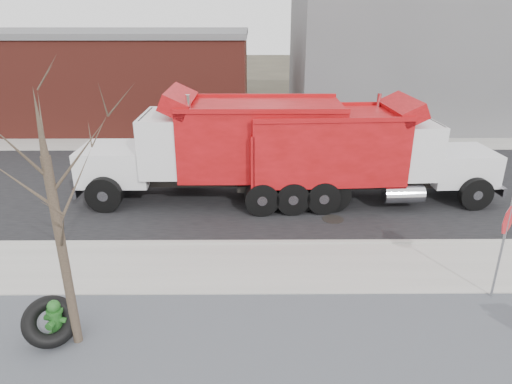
{
  "coord_description": "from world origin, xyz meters",
  "views": [
    {
      "loc": [
        0.41,
        -10.18,
        6.38
      ],
      "look_at": [
        0.49,
        2.16,
        1.4
      ],
      "focal_mm": 32.0,
      "sensor_mm": 36.0,
      "label": 1
    }
  ],
  "objects_px": {
    "stop_sign": "(506,230)",
    "dump_truck_red_b": "(225,145)",
    "truck_tire": "(50,321)",
    "dump_truck_red_a": "(358,151)",
    "fire_hydrant": "(56,321)"
  },
  "relations": [
    {
      "from": "stop_sign",
      "to": "dump_truck_red_b",
      "type": "distance_m",
      "value": 9.04
    },
    {
      "from": "truck_tire",
      "to": "dump_truck_red_b",
      "type": "bearing_deg",
      "value": 67.49
    },
    {
      "from": "stop_sign",
      "to": "dump_truck_red_a",
      "type": "bearing_deg",
      "value": 88.02
    },
    {
      "from": "truck_tire",
      "to": "dump_truck_red_a",
      "type": "height_order",
      "value": "dump_truck_red_a"
    },
    {
      "from": "stop_sign",
      "to": "dump_truck_red_b",
      "type": "height_order",
      "value": "dump_truck_red_b"
    },
    {
      "from": "truck_tire",
      "to": "stop_sign",
      "type": "height_order",
      "value": "stop_sign"
    },
    {
      "from": "fire_hydrant",
      "to": "dump_truck_red_b",
      "type": "distance_m",
      "value": 8.28
    },
    {
      "from": "truck_tire",
      "to": "stop_sign",
      "type": "distance_m",
      "value": 9.97
    },
    {
      "from": "dump_truck_red_a",
      "to": "dump_truck_red_b",
      "type": "height_order",
      "value": "dump_truck_red_b"
    },
    {
      "from": "dump_truck_red_a",
      "to": "dump_truck_red_b",
      "type": "xyz_separation_m",
      "value": [
        -4.59,
        0.21,
        0.14
      ]
    },
    {
      "from": "fire_hydrant",
      "to": "truck_tire",
      "type": "xyz_separation_m",
      "value": [
        -0.07,
        -0.1,
        0.06
      ]
    },
    {
      "from": "truck_tire",
      "to": "dump_truck_red_b",
      "type": "height_order",
      "value": "dump_truck_red_b"
    },
    {
      "from": "fire_hydrant",
      "to": "stop_sign",
      "type": "relative_size",
      "value": 0.35
    },
    {
      "from": "fire_hydrant",
      "to": "dump_truck_red_b",
      "type": "relative_size",
      "value": 0.1
    },
    {
      "from": "truck_tire",
      "to": "stop_sign",
      "type": "xyz_separation_m",
      "value": [
        9.78,
        1.46,
        1.3
      ]
    }
  ]
}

